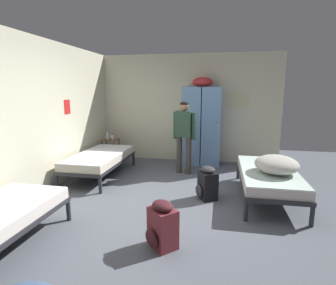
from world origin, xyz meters
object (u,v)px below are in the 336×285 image
locker_bank (202,124)px  water_bottle (108,135)px  shelf_unit (111,148)px  bed_right (268,176)px  bedding_heap (276,164)px  backpack_maroon (162,226)px  person_traveler (184,131)px  bed_left_rear (100,158)px  backpack_black (207,183)px  lotion_bottle (112,137)px

locker_bank → water_bottle: bearing=-175.0°
shelf_unit → bed_right: shelf_unit is taller
bedding_heap → bed_right: bearing=115.2°
locker_bank → backpack_maroon: (-0.17, -3.68, -0.71)m
bed_right → person_traveler: bearing=145.1°
locker_bank → bed_left_rear: (-1.99, -1.37, -0.59)m
bed_left_rear → backpack_black: bearing=-19.3°
bed_left_rear → shelf_unit: bearing=102.3°
shelf_unit → water_bottle: bearing=166.0°
backpack_maroon → water_bottle: bearing=121.8°
locker_bank → person_traveler: (-0.31, -0.84, -0.04)m
shelf_unit → backpack_black: 3.17m
lotion_bottle → backpack_maroon: lotion_bottle is taller
locker_bank → backpack_maroon: bearing=-92.6°
bedding_heap → backpack_maroon: 2.21m
backpack_black → person_traveler: bearing=113.3°
backpack_maroon → person_traveler: bearing=92.8°
lotion_bottle → backpack_black: bearing=-37.9°
bed_left_rear → lotion_bottle: lotion_bottle is taller
bedding_heap → shelf_unit: bearing=152.3°
locker_bank → water_bottle: locker_bank is taller
bed_left_rear → person_traveler: 1.85m
shelf_unit → backpack_maroon: shelf_unit is taller
shelf_unit → bed_left_rear: bearing=-77.7°
locker_bank → shelf_unit: size_ratio=3.63×
locker_bank → shelf_unit: (-2.24, -0.22, -0.62)m
bed_right → bed_left_rear: same height
locker_bank → shelf_unit: 2.34m
bed_right → lotion_bottle: lotion_bottle is taller
locker_bank → shelf_unit: bearing=-174.3°
locker_bank → backpack_black: (0.26, -2.16, -0.71)m
bedding_heap → water_bottle: bearing=152.5°
bed_right → backpack_black: 1.02m
water_bottle → person_traveler: bearing=-17.7°
backpack_black → backpack_maroon: same height
person_traveler → backpack_black: person_traveler is taller
lotion_bottle → backpack_black: (2.43, -1.90, -0.38)m
locker_bank → lotion_bottle: bearing=-173.1°
lotion_bottle → shelf_unit: bearing=150.3°
locker_bank → bed_left_rear: locker_bank is taller
water_bottle → backpack_maroon: 4.11m
shelf_unit → water_bottle: size_ratio=2.62×
bed_left_rear → water_bottle: 1.25m
person_traveler → backpack_black: 1.58m
locker_bank → bed_left_rear: bearing=-145.4°
backpack_maroon → bed_left_rear: bearing=128.3°
bedding_heap → person_traveler: 2.09m
locker_bank → person_traveler: locker_bank is taller
locker_bank → bed_left_rear: 2.49m
bed_right → backpack_black: (-0.99, -0.23, -0.12)m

